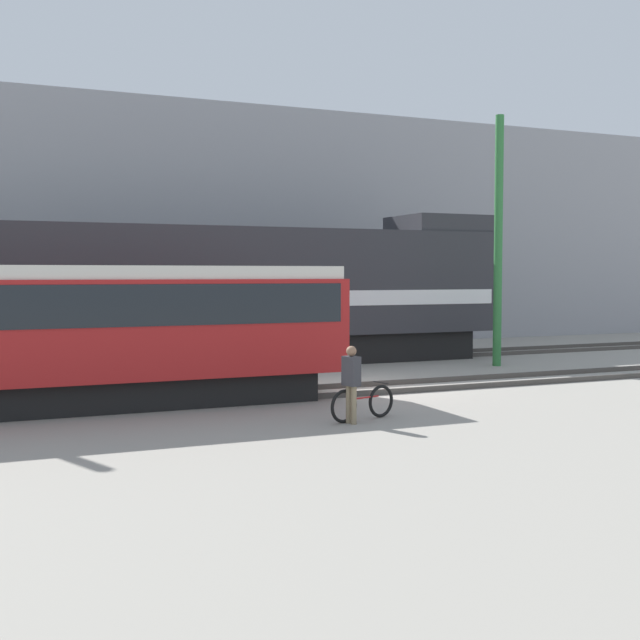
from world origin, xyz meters
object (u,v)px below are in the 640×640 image
Objects in this scene: person at (351,377)px; bicycle at (363,403)px; streetcar at (87,327)px; utility_pole_center at (498,241)px; freight_locomotive at (216,294)px.

bicycle is at bearing 34.22° from person.
utility_pole_center is (13.38, 3.41, 2.23)m from streetcar.
utility_pole_center reaches higher than person.
streetcar reaches higher than person.
streetcar reaches higher than bicycle.
bicycle is 1.06× the size of person.
person is 11.79m from utility_pole_center.
freight_locomotive is 10.65m from bicycle.
bicycle is 11.52m from utility_pole_center.
person is 0.19× the size of utility_pole_center.
freight_locomotive is 11.91× the size of bicycle.
person is (4.67, -3.90, -0.88)m from streetcar.
utility_pole_center is at bearing -21.89° from freight_locomotive.
streetcar is 6.40m from bicycle.
bicycle is at bearing -139.74° from utility_pole_center.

